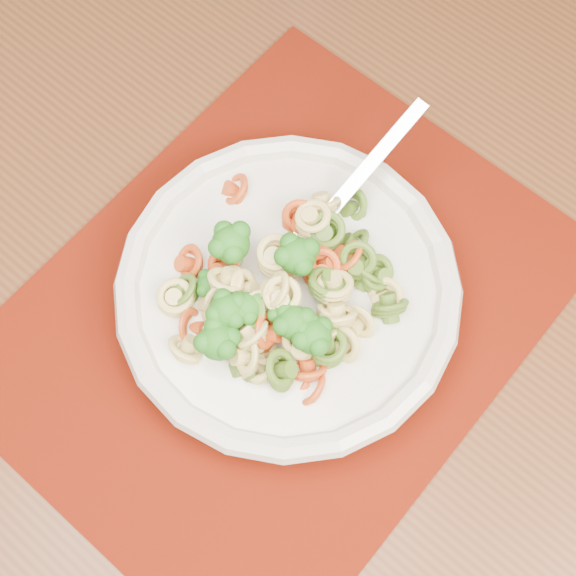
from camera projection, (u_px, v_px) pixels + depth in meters
dining_table at (212, 193)px, 0.78m from camera, size 1.73×1.34×0.75m
placemat at (278, 312)px, 0.64m from camera, size 0.52×0.45×0.00m
pasta_bowl at (288, 293)px, 0.62m from camera, size 0.27×0.27×0.05m
pasta_broccoli_heap at (288, 285)px, 0.60m from camera, size 0.22×0.22×0.06m
fork at (308, 237)px, 0.62m from camera, size 0.18×0.06×0.08m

